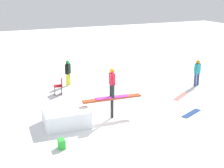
% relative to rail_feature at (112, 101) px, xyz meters
% --- Properties ---
extents(ground_plane, '(60.00, 60.00, 0.00)m').
position_rel_rail_feature_xyz_m(ground_plane, '(0.00, 0.00, -0.78)').
color(ground_plane, white).
extents(rail_feature, '(2.61, 0.43, 0.92)m').
position_rel_rail_feature_xyz_m(rail_feature, '(0.00, 0.00, 0.00)').
color(rail_feature, black).
rests_on(rail_feature, ground).
extents(snow_kicker_ramp, '(1.88, 1.60, 0.69)m').
position_rel_rail_feature_xyz_m(snow_kicker_ramp, '(-2.00, 0.11, -0.44)').
color(snow_kicker_ramp, white).
rests_on(snow_kicker_ramp, ground).
extents(main_rider_on_rail, '(1.45, 0.68, 1.28)m').
position_rel_rail_feature_xyz_m(main_rider_on_rail, '(0.00, 0.00, 0.76)').
color(main_rider_on_rail, '#D42CA4').
rests_on(main_rider_on_rail, rail_feature).
extents(bystander_black, '(0.49, 0.55, 1.47)m').
position_rel_rail_feature_xyz_m(bystander_black, '(-0.41, 5.20, 0.04)').
color(bystander_black, gold).
rests_on(bystander_black, ground).
extents(bystander_teal, '(0.62, 0.28, 1.49)m').
position_rel_rail_feature_xyz_m(bystander_teal, '(6.24, 2.21, 0.06)').
color(bystander_teal, navy).
rests_on(bystander_teal, ground).
extents(loose_snowboard_navy, '(1.29, 0.77, 0.02)m').
position_rel_rail_feature_xyz_m(loose_snowboard_navy, '(3.42, -1.03, -0.77)').
color(loose_snowboard_navy, navy).
rests_on(loose_snowboard_navy, ground).
extents(loose_snowboard_coral, '(1.31, 0.97, 0.02)m').
position_rel_rail_feature_xyz_m(loose_snowboard_coral, '(4.34, 1.03, -0.77)').
color(loose_snowboard_coral, '#EA635B').
rests_on(loose_snowboard_coral, ground).
extents(folding_chair, '(0.51, 0.51, 0.88)m').
position_rel_rail_feature_xyz_m(folding_chair, '(-1.29, 3.92, -0.37)').
color(folding_chair, '#3F3F44').
rests_on(folding_chair, ground).
extents(backpack_on_snow, '(0.22, 0.30, 0.34)m').
position_rel_rail_feature_xyz_m(backpack_on_snow, '(-2.69, -1.71, -0.61)').
color(backpack_on_snow, green).
rests_on(backpack_on_snow, ground).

